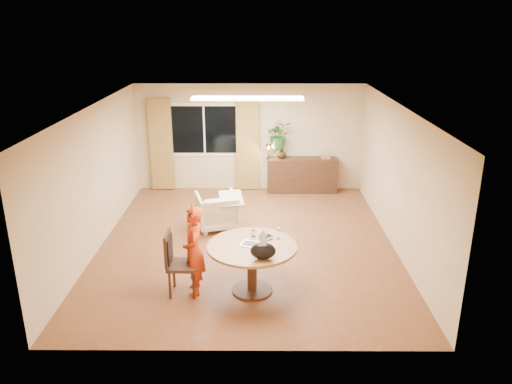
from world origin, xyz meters
TOP-DOWN VIEW (x-y plane):
  - floor at (0.00, 0.00)m, footprint 6.50×6.50m
  - ceiling at (0.00, 0.00)m, footprint 6.50×6.50m
  - wall_back at (0.00, 3.25)m, footprint 5.50×0.00m
  - wall_left at (-2.75, 0.00)m, footprint 0.00×6.50m
  - wall_right at (2.75, 0.00)m, footprint 0.00×6.50m
  - window at (-1.10, 3.23)m, footprint 1.70×0.03m
  - curtain_left at (-2.15, 3.15)m, footprint 0.55×0.08m
  - curtain_right at (-0.05, 3.15)m, footprint 0.55×0.08m
  - ceiling_panel at (0.00, 1.20)m, footprint 2.20×0.35m
  - dining_table at (0.12, -1.75)m, footprint 1.38×1.38m
  - dining_chair at (-0.94, -1.81)m, footprint 0.49×0.45m
  - child at (-0.77, -1.77)m, footprint 0.56×0.42m
  - laptop at (0.13, -1.74)m, footprint 0.42×0.35m
  - tumbler at (0.14, -1.42)m, footprint 0.08×0.08m
  - wine_glass at (0.53, -1.51)m, footprint 0.08×0.08m
  - pot_lid at (0.35, -1.48)m, footprint 0.22×0.22m
  - handbag at (0.29, -2.20)m, footprint 0.38×0.23m
  - armchair at (-0.62, 0.76)m, footprint 0.97×0.98m
  - throw at (-0.32, 0.66)m, footprint 0.55×0.63m
  - sideboard at (1.29, 3.01)m, footprint 1.69×0.41m
  - vase at (0.77, 3.01)m, footprint 0.26×0.26m
  - bouquet at (0.70, 3.01)m, footprint 0.66×0.59m
  - book_stack at (1.84, 3.01)m, footprint 0.26×0.22m
  - desk_lamp at (0.46, 2.96)m, footprint 0.17×0.17m

SIDE VIEW (x-z plane):
  - floor at x=0.00m, z-range 0.00..0.00m
  - armchair at x=-0.62m, z-range 0.00..0.73m
  - sideboard at x=1.29m, z-range 0.00..0.85m
  - dining_chair at x=-0.94m, z-range 0.00..1.02m
  - dining_table at x=0.12m, z-range 0.23..1.01m
  - child at x=-0.77m, z-range 0.00..1.41m
  - throw at x=-0.32m, z-range 0.73..0.76m
  - pot_lid at x=0.35m, z-range 0.79..0.82m
  - tumbler at x=0.14m, z-range 0.79..0.89m
  - wine_glass at x=0.53m, z-range 0.79..0.98m
  - book_stack at x=1.84m, z-range 0.85..0.94m
  - laptop at x=0.13m, z-range 0.79..1.03m
  - handbag at x=0.29m, z-range 0.79..1.04m
  - vase at x=0.77m, z-range 0.85..1.10m
  - desk_lamp at x=0.46m, z-range 0.85..1.21m
  - curtain_left at x=-2.15m, z-range 0.02..2.27m
  - curtain_right at x=-0.05m, z-range 0.02..2.27m
  - wall_back at x=0.00m, z-range -1.45..4.05m
  - wall_left at x=-2.75m, z-range -1.95..4.55m
  - wall_right at x=2.75m, z-range -1.95..4.55m
  - bouquet at x=0.70m, z-range 1.10..1.76m
  - window at x=-1.10m, z-range 0.85..2.15m
  - ceiling_panel at x=0.00m, z-range 2.54..2.59m
  - ceiling at x=0.00m, z-range 2.60..2.60m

